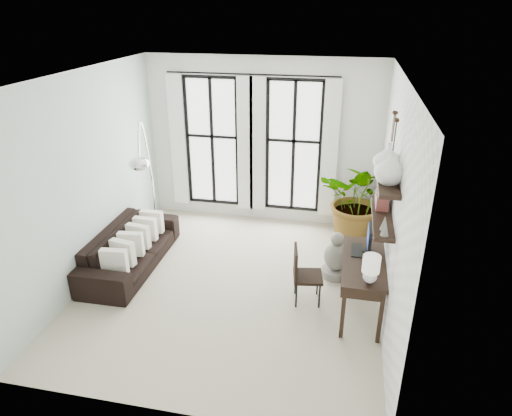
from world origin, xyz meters
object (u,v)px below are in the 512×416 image
(desk_chair, at_px, (302,272))
(sofa, at_px, (130,248))
(plant, at_px, (360,200))
(desk, at_px, (363,267))
(buddha, at_px, (336,258))
(arc_lamp, at_px, (144,151))

(desk_chair, bearing_deg, sofa, 162.58)
(plant, height_order, desk, plant)
(desk_chair, xyz_separation_m, buddha, (0.46, 0.77, -0.17))
(desk_chair, relative_size, arc_lamp, 0.37)
(desk, distance_m, desk_chair, 0.89)
(desk, bearing_deg, arc_lamp, 161.87)
(desk_chair, distance_m, buddha, 0.92)
(plant, distance_m, buddha, 1.52)
(plant, distance_m, desk_chair, 2.34)
(plant, xyz_separation_m, arc_lamp, (-3.60, -1.12, 1.05))
(sofa, xyz_separation_m, arc_lamp, (0.10, 0.67, 1.49))
(sofa, bearing_deg, plant, -64.86)
(sofa, relative_size, arc_lamp, 0.97)
(plant, height_order, buddha, plant)
(sofa, bearing_deg, buddha, -84.35)
(plant, bearing_deg, desk_chair, -109.93)
(desk, height_order, buddha, desk)
(desk, xyz_separation_m, desk_chair, (-0.84, 0.12, -0.26))
(sofa, height_order, desk_chair, desk_chair)
(arc_lamp, bearing_deg, buddha, -5.23)
(sofa, height_order, plant, plant)
(sofa, distance_m, desk, 3.81)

